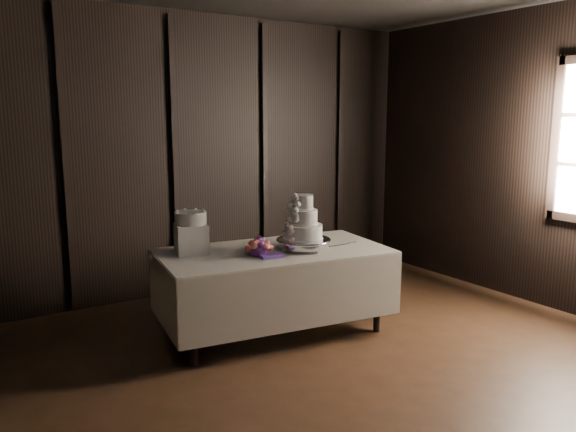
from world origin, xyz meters
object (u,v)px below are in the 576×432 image
Objects in this scene: display_table at (274,287)px; bouquet at (259,248)px; wedding_cake at (302,222)px; cake_stand at (303,244)px; box_pedestal at (191,239)px; small_cake at (191,218)px.

display_table is 0.47m from bouquet.
display_table is 0.64m from wedding_cake.
display_table is 4.37× the size of cake_stand.
bouquet is at bearing -42.52° from box_pedestal.
bouquet is (-0.21, -0.10, 0.41)m from display_table.
cake_stand is 1.86× the size of box_pedestal.
wedding_cake is 0.97m from box_pedestal.
small_cake reaches higher than box_pedestal.
wedding_cake is 1.53× the size of box_pedestal.
display_table is 0.96m from small_cake.
small_cake reaches higher than bouquet.
box_pedestal is at bearing 180.00° from small_cake.
box_pedestal is (-0.65, 0.30, 0.47)m from display_table.
small_cake is at bearing 146.26° from wedding_cake.
box_pedestal reaches higher than display_table.
bouquet reaches higher than display_table.
wedding_cake reaches higher than display_table.
display_table is at bearing -24.70° from box_pedestal.
display_table is at bearing 26.32° from bouquet.
wedding_cake is at bearing -26.75° from box_pedestal.
bouquet is at bearing -42.52° from small_cake.
bouquet is 1.49× the size of small_cake.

